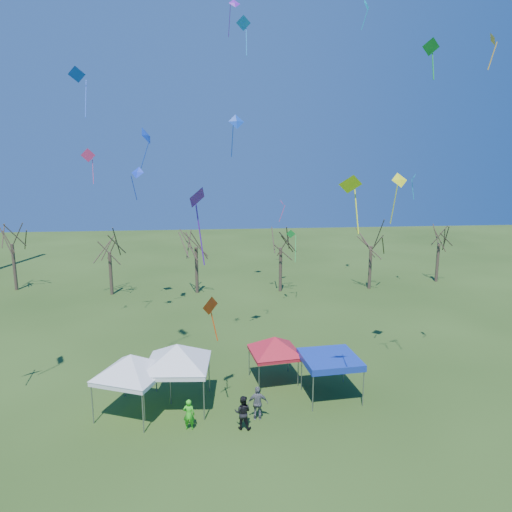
{
  "coord_description": "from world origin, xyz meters",
  "views": [
    {
      "loc": [
        -1.19,
        -20.21,
        12.67
      ],
      "look_at": [
        1.29,
        3.0,
        7.96
      ],
      "focal_mm": 32.0,
      "sensor_mm": 36.0,
      "label": 1
    }
  ],
  "objects_px": {
    "tree_5": "(440,230)",
    "person_grey": "(258,403)",
    "tree_2": "(196,231)",
    "tent_red": "(275,340)",
    "tree_1": "(108,237)",
    "tree_3": "(281,232)",
    "tent_blue": "(330,360)",
    "tree_0": "(10,227)",
    "tree_4": "(372,231)",
    "tent_white_west": "(131,358)",
    "tent_white_mid": "(177,348)",
    "person_green": "(189,414)",
    "person_dark": "(243,412)"
  },
  "relations": [
    {
      "from": "tent_white_west",
      "to": "person_dark",
      "type": "bearing_deg",
      "value": -19.69
    },
    {
      "from": "tent_white_west",
      "to": "tent_red",
      "type": "distance_m",
      "value": 8.16
    },
    {
      "from": "tree_5",
      "to": "tent_white_mid",
      "type": "relative_size",
      "value": 1.65
    },
    {
      "from": "tree_4",
      "to": "tree_3",
      "type": "bearing_deg",
      "value": 179.74
    },
    {
      "from": "tent_blue",
      "to": "tree_4",
      "type": "bearing_deg",
      "value": 64.91
    },
    {
      "from": "tree_1",
      "to": "tree_4",
      "type": "relative_size",
      "value": 0.96
    },
    {
      "from": "tent_white_west",
      "to": "tree_2",
      "type": "bearing_deg",
      "value": 82.82
    },
    {
      "from": "tree_2",
      "to": "tent_white_west",
      "type": "height_order",
      "value": "tree_2"
    },
    {
      "from": "tree_0",
      "to": "tree_4",
      "type": "xyz_separation_m",
      "value": [
        36.2,
        -3.38,
        -0.43
      ]
    },
    {
      "from": "tent_white_mid",
      "to": "person_green",
      "type": "height_order",
      "value": "tent_white_mid"
    },
    {
      "from": "tree_5",
      "to": "person_grey",
      "type": "xyz_separation_m",
      "value": [
        -22.59,
        -25.4,
        -4.85
      ]
    },
    {
      "from": "tent_white_mid",
      "to": "tree_5",
      "type": "bearing_deg",
      "value": 41.51
    },
    {
      "from": "tree_0",
      "to": "tent_white_west",
      "type": "relative_size",
      "value": 2.14
    },
    {
      "from": "tree_3",
      "to": "tree_5",
      "type": "distance_m",
      "value": 17.81
    },
    {
      "from": "tree_3",
      "to": "person_dark",
      "type": "xyz_separation_m",
      "value": [
        -5.72,
        -24.12,
        -5.23
      ]
    },
    {
      "from": "tree_1",
      "to": "tree_4",
      "type": "bearing_deg",
      "value": -1.42
    },
    {
      "from": "tree_0",
      "to": "tent_blue",
      "type": "bearing_deg",
      "value": -43.44
    },
    {
      "from": "tree_0",
      "to": "person_grey",
      "type": "distance_m",
      "value": 35.05
    },
    {
      "from": "tent_red",
      "to": "tent_blue",
      "type": "height_order",
      "value": "tent_red"
    },
    {
      "from": "tree_3",
      "to": "person_grey",
      "type": "height_order",
      "value": "tree_3"
    },
    {
      "from": "tree_4",
      "to": "tent_white_mid",
      "type": "xyz_separation_m",
      "value": [
        -18.27,
        -21.51,
        -2.83
      ]
    },
    {
      "from": "tree_5",
      "to": "tent_blue",
      "type": "distance_m",
      "value": 30.03
    },
    {
      "from": "tree_1",
      "to": "tree_5",
      "type": "bearing_deg",
      "value": 2.35
    },
    {
      "from": "tree_1",
      "to": "tree_3",
      "type": "distance_m",
      "value": 16.81
    },
    {
      "from": "tree_3",
      "to": "tent_white_mid",
      "type": "relative_size",
      "value": 1.75
    },
    {
      "from": "tree_1",
      "to": "person_green",
      "type": "bearing_deg",
      "value": -70.91
    },
    {
      "from": "tree_2",
      "to": "tent_red",
      "type": "xyz_separation_m",
      "value": [
        4.9,
        -19.92,
        -3.61
      ]
    },
    {
      "from": "tree_0",
      "to": "tree_2",
      "type": "distance_m",
      "value": 18.72
    },
    {
      "from": "tree_3",
      "to": "tree_5",
      "type": "bearing_deg",
      "value": 6.52
    },
    {
      "from": "tree_0",
      "to": "tent_white_west",
      "type": "xyz_separation_m",
      "value": [
        15.65,
        -25.49,
        -3.45
      ]
    },
    {
      "from": "tree_3",
      "to": "tree_4",
      "type": "distance_m",
      "value": 9.32
    },
    {
      "from": "tent_white_mid",
      "to": "tree_2",
      "type": "bearing_deg",
      "value": 88.57
    },
    {
      "from": "tree_4",
      "to": "tent_blue",
      "type": "xyz_separation_m",
      "value": [
        -10.02,
        -21.41,
        -3.9
      ]
    },
    {
      "from": "tree_2",
      "to": "person_green",
      "type": "bearing_deg",
      "value": -89.81
    },
    {
      "from": "person_dark",
      "to": "person_green",
      "type": "distance_m",
      "value": 2.61
    },
    {
      "from": "tent_white_west",
      "to": "tent_blue",
      "type": "height_order",
      "value": "tent_white_west"
    },
    {
      "from": "tent_white_west",
      "to": "person_dark",
      "type": "distance_m",
      "value": 6.25
    },
    {
      "from": "tree_1",
      "to": "tent_red",
      "type": "relative_size",
      "value": 2.02
    },
    {
      "from": "tree_4",
      "to": "tent_blue",
      "type": "bearing_deg",
      "value": -115.09
    },
    {
      "from": "tree_5",
      "to": "person_dark",
      "type": "distance_m",
      "value": 35.43
    },
    {
      "from": "tree_1",
      "to": "tent_red",
      "type": "bearing_deg",
      "value": -56.62
    },
    {
      "from": "person_dark",
      "to": "person_grey",
      "type": "bearing_deg",
      "value": -123.84
    },
    {
      "from": "tree_1",
      "to": "person_green",
      "type": "distance_m",
      "value": 26.41
    },
    {
      "from": "tree_1",
      "to": "tent_blue",
      "type": "height_order",
      "value": "tree_1"
    },
    {
      "from": "tent_white_west",
      "to": "tent_white_mid",
      "type": "relative_size",
      "value": 0.87
    },
    {
      "from": "tent_blue",
      "to": "person_grey",
      "type": "distance_m",
      "value": 4.8
    },
    {
      "from": "person_grey",
      "to": "person_green",
      "type": "distance_m",
      "value": 3.46
    },
    {
      "from": "tree_2",
      "to": "tent_blue",
      "type": "height_order",
      "value": "tree_2"
    },
    {
      "from": "tree_1",
      "to": "tent_white_mid",
      "type": "distance_m",
      "value": 23.65
    },
    {
      "from": "tent_white_west",
      "to": "person_dark",
      "type": "height_order",
      "value": "tent_white_west"
    }
  ]
}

